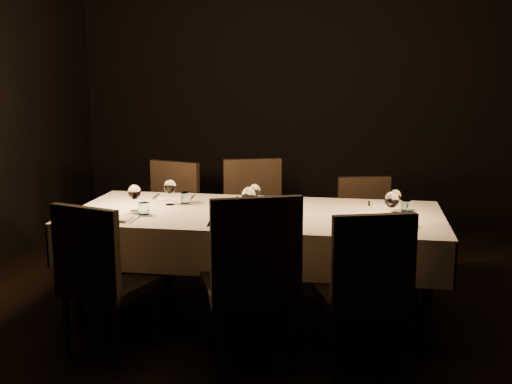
% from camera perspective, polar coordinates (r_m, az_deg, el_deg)
% --- Properties ---
extents(room, '(5.01, 6.01, 3.01)m').
position_cam_1_polar(room, '(4.29, 0.00, 7.88)').
color(room, black).
rests_on(room, ground).
extents(dining_table, '(2.52, 1.12, 0.76)m').
position_cam_1_polar(dining_table, '(4.41, 0.00, -2.72)').
color(dining_table, black).
rests_on(dining_table, ground).
extents(chair_near_left, '(0.57, 0.57, 0.96)m').
position_cam_1_polar(chair_near_left, '(3.94, -13.67, -7.11)').
color(chair_near_left, black).
rests_on(chair_near_left, ground).
extents(place_setting_near_left, '(0.33, 0.41, 0.19)m').
position_cam_1_polar(place_setting_near_left, '(4.38, -11.10, -1.04)').
color(place_setting_near_left, silver).
rests_on(place_setting_near_left, dining_table).
extents(chair_near_center, '(0.66, 0.66, 1.05)m').
position_cam_1_polar(chair_near_center, '(3.67, -0.38, -7.46)').
color(chair_near_center, black).
rests_on(chair_near_center, ground).
extents(place_setting_near_center, '(0.36, 0.42, 0.20)m').
position_cam_1_polar(place_setting_near_center, '(4.17, -0.81, -1.39)').
color(place_setting_near_center, silver).
rests_on(place_setting_near_center, dining_table).
extents(chair_near_right, '(0.59, 0.59, 0.97)m').
position_cam_1_polar(chair_near_right, '(3.68, 9.73, -8.20)').
color(chair_near_right, black).
rests_on(chair_near_right, ground).
extents(place_setting_near_right, '(0.36, 0.41, 0.19)m').
position_cam_1_polar(place_setting_near_right, '(4.11, 12.07, -1.83)').
color(place_setting_near_right, silver).
rests_on(place_setting_near_right, dining_table).
extents(chair_far_left, '(0.57, 0.57, 0.96)m').
position_cam_1_polar(chair_far_left, '(5.39, -7.84, -2.00)').
color(chair_far_left, black).
rests_on(chair_far_left, ground).
extents(place_setting_far_left, '(0.34, 0.41, 0.18)m').
position_cam_1_polar(place_setting_far_left, '(4.72, -7.23, -0.05)').
color(place_setting_far_left, silver).
rests_on(place_setting_far_left, dining_table).
extents(chair_far_center, '(0.61, 0.61, 1.00)m').
position_cam_1_polar(chair_far_center, '(5.21, -0.09, -2.15)').
color(chair_far_center, black).
rests_on(chair_far_center, ground).
extents(place_setting_far_center, '(0.32, 0.40, 0.17)m').
position_cam_1_polar(place_setting_far_center, '(4.59, 0.15, -0.35)').
color(place_setting_far_center, silver).
rests_on(place_setting_far_center, dining_table).
extents(chair_far_right, '(0.52, 0.52, 0.88)m').
position_cam_1_polar(chair_far_right, '(5.16, 9.79, -3.09)').
color(chair_far_right, black).
rests_on(chair_far_right, ground).
extents(place_setting_far_right, '(0.29, 0.39, 0.16)m').
position_cam_1_polar(place_setting_far_right, '(4.54, 12.25, -0.78)').
color(place_setting_far_right, silver).
rests_on(place_setting_far_right, dining_table).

